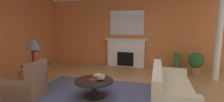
{
  "coord_description": "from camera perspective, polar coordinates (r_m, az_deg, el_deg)",
  "views": [
    {
      "loc": [
        1.26,
        -4.24,
        1.91
      ],
      "look_at": [
        -0.21,
        1.19,
        1.0
      ],
      "focal_mm": 28.28,
      "sensor_mm": 36.0,
      "label": 1
    }
  ],
  "objects": [
    {
      "name": "coffee_table",
      "position": [
        4.65,
        -5.78,
        -10.65
      ],
      "size": [
        1.0,
        1.0,
        0.45
      ],
      "color": "black",
      "rests_on": "ground_plane"
    },
    {
      "name": "wall_fireplace",
      "position": [
        7.8,
        5.9,
        6.27
      ],
      "size": [
        7.95,
        0.12,
        3.04
      ],
      "primitive_type": "cube",
      "color": "#CC723D",
      "rests_on": "ground_plane"
    },
    {
      "name": "armchair_near_window",
      "position": [
        5.07,
        -25.67,
        -10.16
      ],
      "size": [
        0.9,
        0.9,
        0.95
      ],
      "color": "brown",
      "rests_on": "ground_plane"
    },
    {
      "name": "vase_tall_corner",
      "position": [
        7.38,
        20.42,
        -3.46
      ],
      "size": [
        0.28,
        0.28,
        0.73
      ],
      "primitive_type": "cylinder",
      "color": "#33703D",
      "rests_on": "ground_plane"
    },
    {
      "name": "side_table",
      "position": [
        5.67,
        -23.28,
        -7.0
      ],
      "size": [
        0.56,
        0.56,
        0.7
      ],
      "color": "black",
      "rests_on": "ground_plane"
    },
    {
      "name": "fireplace",
      "position": [
        7.72,
        4.52,
        -0.75
      ],
      "size": [
        1.8,
        0.35,
        1.23
      ],
      "color": "white",
      "rests_on": "ground_plane"
    },
    {
      "name": "vase_on_side_table",
      "position": [
        5.38,
        -23.16,
        -2.29
      ],
      "size": [
        0.17,
        0.17,
        0.42
      ],
      "primitive_type": "cylinder",
      "color": "#9E3328",
      "rests_on": "side_table"
    },
    {
      "name": "area_rug",
      "position": [
        4.77,
        -5.71,
        -14.37
      ],
      "size": [
        3.57,
        2.69,
        0.01
      ],
      "primitive_type": "cube",
      "color": "#4C517A",
      "rests_on": "ground_plane"
    },
    {
      "name": "ground_plane",
      "position": [
        4.81,
        -1.3,
        -14.18
      ],
      "size": [
        9.56,
        9.56,
        0.0
      ],
      "primitive_type": "plane",
      "color": "tan"
    },
    {
      "name": "book_red_cover",
      "position": [
        4.58,
        -6.03,
        -9.18
      ],
      "size": [
        0.24,
        0.23,
        0.04
      ],
      "primitive_type": "cube",
      "rotation": [
        0.0,
        0.0,
        -0.34
      ],
      "color": "maroon",
      "rests_on": "coffee_table"
    },
    {
      "name": "column_white",
      "position": [
        6.7,
        31.33,
        4.51
      ],
      "size": [
        0.2,
        0.2,
        3.04
      ],
      "primitive_type": "cylinder",
      "color": "white",
      "rests_on": "ground_plane"
    },
    {
      "name": "book_art_folio",
      "position": [
        4.6,
        -3.51,
        -8.49
      ],
      "size": [
        0.21,
        0.22,
        0.05
      ],
      "primitive_type": "cube",
      "rotation": [
        0.0,
        0.0,
        0.15
      ],
      "color": "tan",
      "rests_on": "coffee_table"
    },
    {
      "name": "book_small_novel",
      "position": [
        4.58,
        -4.44,
        -7.86
      ],
      "size": [
        0.25,
        0.22,
        0.05
      ],
      "primitive_type": "cube",
      "rotation": [
        0.0,
        0.0,
        -0.27
      ],
      "color": "tan",
      "rests_on": "coffee_table"
    },
    {
      "name": "mantel_mirror",
      "position": [
        7.72,
        4.82,
        9.08
      ],
      "size": [
        1.48,
        0.04,
        1.04
      ],
      "primitive_type": "cube",
      "color": "silver"
    },
    {
      "name": "table_lamp",
      "position": [
        5.51,
        -23.82,
        1.27
      ],
      "size": [
        0.44,
        0.44,
        0.75
      ],
      "color": "black",
      "rests_on": "side_table"
    },
    {
      "name": "sofa",
      "position": [
        4.5,
        18.14,
        -12.26
      ],
      "size": [
        0.92,
        2.11,
        0.85
      ],
      "color": "beige",
      "rests_on": "ground_plane"
    },
    {
      "name": "potted_plant",
      "position": [
        7.11,
        25.54,
        -3.22
      ],
      "size": [
        0.56,
        0.56,
        0.83
      ],
      "color": "#A8754C",
      "rests_on": "ground_plane"
    }
  ]
}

